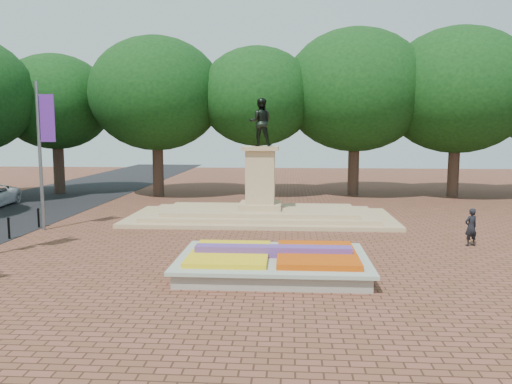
# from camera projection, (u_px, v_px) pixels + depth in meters

# --- Properties ---
(ground) EXTENTS (90.00, 90.00, 0.00)m
(ground) POSITION_uv_depth(u_px,v_px,m) (248.00, 257.00, 18.75)
(ground) COLOR brown
(ground) RESTS_ON ground
(flower_bed) EXTENTS (6.30, 4.30, 0.91)m
(flower_bed) POSITION_uv_depth(u_px,v_px,m) (274.00, 262.00, 16.66)
(flower_bed) COLOR gray
(flower_bed) RESTS_ON ground
(monument) EXTENTS (14.00, 6.00, 6.40)m
(monument) POSITION_uv_depth(u_px,v_px,m) (260.00, 203.00, 26.57)
(monument) COLOR tan
(monument) RESTS_ON ground
(tree_row_back) EXTENTS (44.80, 8.80, 10.43)m
(tree_row_back) POSITION_uv_depth(u_px,v_px,m) (301.00, 103.00, 35.60)
(tree_row_back) COLOR #33261C
(tree_row_back) RESTS_ON ground
(pedestrian) EXTENTS (0.67, 0.55, 1.57)m
(pedestrian) POSITION_uv_depth(u_px,v_px,m) (471.00, 227.00, 20.49)
(pedestrian) COLOR black
(pedestrian) RESTS_ON ground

